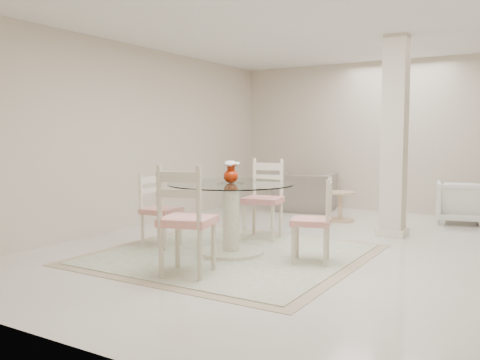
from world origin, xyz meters
The scene contains 13 objects.
ground centered at (0.00, 0.00, 0.00)m, with size 7.00×7.00×0.00m, color white.
room_shell centered at (0.00, 0.00, 1.86)m, with size 6.02×7.02×2.71m.
column centered at (0.50, 1.30, 1.35)m, with size 0.30×0.30×2.70m, color beige.
area_rug centered at (-0.79, -0.80, 0.01)m, with size 2.89×2.89×0.02m.
dining_table centered at (-0.79, -0.80, 0.42)m, with size 1.44×1.44×0.83m.
red_vase centered at (-0.79, -0.80, 0.95)m, with size 0.19×0.18×0.25m.
dining_chair_east centered at (0.21, -0.69, 0.53)m, with size 0.51×0.51×1.02m.
dining_chair_north centered at (-0.90, 0.22, 0.61)m, with size 0.55×0.55×1.17m.
dining_chair_west centered at (-1.80, -0.91, 0.53)m, with size 0.43×0.43×1.00m.
dining_chair_south centered at (-0.68, -1.82, 0.63)m, with size 0.59×0.59×1.20m.
recliner_taupe centered at (-1.49, 2.81, 0.35)m, with size 1.07×0.93×0.70m, color gray.
armchair_white centered at (1.16, 2.87, 0.33)m, with size 0.70×0.72×0.66m, color white.
side_table centered at (-0.52, 2.06, 0.22)m, with size 0.46×0.46×0.47m.
Camera 1 is at (2.26, -5.67, 1.37)m, focal length 38.00 mm.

